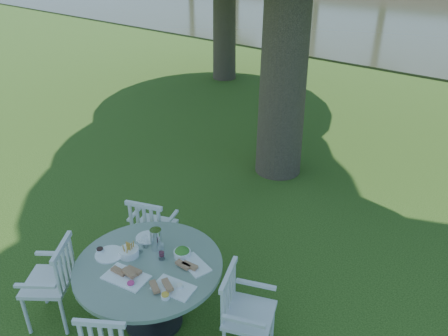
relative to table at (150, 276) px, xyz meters
The scene contains 6 objects.
ground 1.68m from the table, 108.82° to the left, with size 140.00×140.00×0.00m, color #1A380B.
table is the anchor object (origin of this frame).
chair_ne 0.89m from the table, 17.67° to the left, with size 0.55×0.57×0.88m.
chair_nw 0.91m from the table, 138.14° to the left, with size 0.55×0.53×0.86m.
chair_sw 0.89m from the table, 143.24° to the right, with size 0.61×0.62×0.89m.
tableware 0.20m from the table, 131.16° to the left, with size 1.11×0.78×0.22m.
Camera 1 is at (3.03, -3.46, 3.34)m, focal length 35.00 mm.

